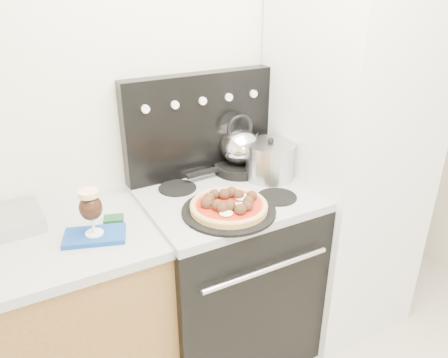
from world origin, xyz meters
TOP-DOWN VIEW (x-y plane):
  - room_shell at (0.00, 0.29)m, footprint 3.52×3.01m
  - stove_body at (0.08, 1.18)m, footprint 0.76×0.65m
  - cooktop at (0.08, 1.18)m, footprint 0.76×0.65m
  - backguard at (0.08, 1.45)m, footprint 0.76×0.08m
  - fridge at (0.78, 1.15)m, footprint 0.64×0.68m
  - foil_sheet at (-0.85, 1.35)m, footprint 0.32×0.24m
  - oven_mitt at (-0.54, 1.12)m, footprint 0.27×0.20m
  - beer_glass at (-0.54, 1.12)m, footprint 0.11×0.11m
  - pizza_pan at (0.00, 1.01)m, footprint 0.48×0.48m
  - pizza at (0.00, 1.01)m, footprint 0.38×0.38m
  - skillet at (0.26, 1.36)m, footprint 0.27×0.27m
  - tea_kettle at (0.26, 1.36)m, footprint 0.23×0.23m
  - stock_pot at (0.35, 1.22)m, footprint 0.30×0.30m

SIDE VIEW (x-z plane):
  - stove_body at x=0.08m, z-range 0.00..0.88m
  - cooktop at x=0.08m, z-range 0.88..0.92m
  - oven_mitt at x=-0.54m, z-range 0.90..0.92m
  - pizza_pan at x=0.00m, z-range 0.92..0.93m
  - foil_sheet at x=-0.85m, z-range 0.90..0.96m
  - skillet at x=0.26m, z-range 0.92..0.97m
  - fridge at x=0.78m, z-range 0.00..1.90m
  - pizza at x=0.00m, z-range 0.93..0.98m
  - stock_pot at x=0.35m, z-range 0.92..1.09m
  - beer_glass at x=-0.54m, z-range 0.92..1.11m
  - tea_kettle at x=0.26m, z-range 0.97..1.18m
  - backguard at x=0.08m, z-range 0.92..1.42m
  - room_shell at x=0.00m, z-range -0.01..2.51m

